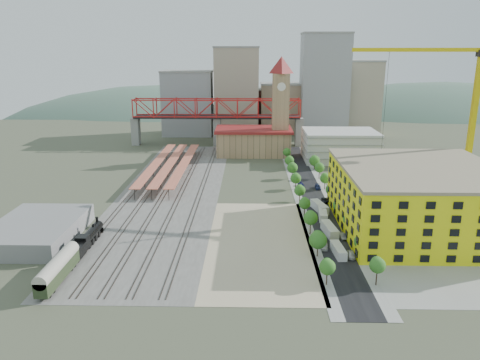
{
  "coord_description": "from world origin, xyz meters",
  "views": [
    {
      "loc": [
        -6.78,
        -149.85,
        50.57
      ],
      "look_at": [
        -9.98,
        -3.62,
        10.0
      ],
      "focal_mm": 35.0,
      "sensor_mm": 36.0,
      "label": 1
    }
  ],
  "objects_px": {
    "locomotive": "(87,239)",
    "tower_crane": "(464,94)",
    "coach": "(58,269)",
    "site_trailer_a": "(338,251)",
    "site_trailer_c": "(323,215)",
    "clock_tower": "(281,97)",
    "site_trailer_b": "(330,230)",
    "site_trailer_d": "(319,207)",
    "construction_building": "(418,198)",
    "car_0": "(324,246)"
  },
  "relations": [
    {
      "from": "locomotive",
      "to": "site_trailer_c",
      "type": "xyz_separation_m",
      "value": [
        66.0,
        23.22,
        -0.86
      ]
    },
    {
      "from": "locomotive",
      "to": "car_0",
      "type": "bearing_deg",
      "value": -0.26
    },
    {
      "from": "construction_building",
      "to": "site_trailer_d",
      "type": "xyz_separation_m",
      "value": [
        -26.0,
        15.24,
        -8.06
      ]
    },
    {
      "from": "site_trailer_c",
      "to": "clock_tower",
      "type": "bearing_deg",
      "value": 99.43
    },
    {
      "from": "car_0",
      "to": "coach",
      "type": "bearing_deg",
      "value": -154.77
    },
    {
      "from": "clock_tower",
      "to": "construction_building",
      "type": "distance_m",
      "value": 107.36
    },
    {
      "from": "site_trailer_a",
      "to": "car_0",
      "type": "xyz_separation_m",
      "value": [
        -3.0,
        3.57,
        -0.43
      ]
    },
    {
      "from": "site_trailer_b",
      "to": "tower_crane",
      "type": "bearing_deg",
      "value": 28.03
    },
    {
      "from": "locomotive",
      "to": "site_trailer_a",
      "type": "relative_size",
      "value": 2.58
    },
    {
      "from": "tower_crane",
      "to": "site_trailer_b",
      "type": "xyz_separation_m",
      "value": [
        -48.44,
        -34.3,
        -35.33
      ]
    },
    {
      "from": "locomotive",
      "to": "car_0",
      "type": "height_order",
      "value": "locomotive"
    },
    {
      "from": "clock_tower",
      "to": "coach",
      "type": "distance_m",
      "value": 148.84
    },
    {
      "from": "site_trailer_a",
      "to": "site_trailer_b",
      "type": "xyz_separation_m",
      "value": [
        0.0,
        13.94,
        0.16
      ]
    },
    {
      "from": "clock_tower",
      "to": "tower_crane",
      "type": "distance_m",
      "value": 90.81
    },
    {
      "from": "construction_building",
      "to": "site_trailer_d",
      "type": "bearing_deg",
      "value": 149.62
    },
    {
      "from": "locomotive",
      "to": "site_trailer_d",
      "type": "bearing_deg",
      "value": 24.68
    },
    {
      "from": "locomotive",
      "to": "tower_crane",
      "type": "relative_size",
      "value": 0.38
    },
    {
      "from": "construction_building",
      "to": "car_0",
      "type": "distance_m",
      "value": 33.94
    },
    {
      "from": "construction_building",
      "to": "car_0",
      "type": "xyz_separation_m",
      "value": [
        -29.0,
        -15.37,
        -8.64
      ]
    },
    {
      "from": "site_trailer_c",
      "to": "car_0",
      "type": "relative_size",
      "value": 2.03
    },
    {
      "from": "construction_building",
      "to": "site_trailer_a",
      "type": "xyz_separation_m",
      "value": [
        -26.0,
        -18.94,
        -8.21
      ]
    },
    {
      "from": "clock_tower",
      "to": "construction_building",
      "type": "height_order",
      "value": "clock_tower"
    },
    {
      "from": "clock_tower",
      "to": "coach",
      "type": "xyz_separation_m",
      "value": [
        -58.0,
        -134.68,
        -25.55
      ]
    },
    {
      "from": "tower_crane",
      "to": "site_trailer_a",
      "type": "height_order",
      "value": "tower_crane"
    },
    {
      "from": "coach",
      "to": "site_trailer_b",
      "type": "distance_m",
      "value": 72.39
    },
    {
      "from": "clock_tower",
      "to": "site_trailer_a",
      "type": "xyz_separation_m",
      "value": [
        8.0,
        -118.94,
        -27.5
      ]
    },
    {
      "from": "clock_tower",
      "to": "tower_crane",
      "type": "xyz_separation_m",
      "value": [
        56.44,
        -70.7,
        8.0
      ]
    },
    {
      "from": "site_trailer_a",
      "to": "locomotive",
      "type": "bearing_deg",
      "value": 171.95
    },
    {
      "from": "coach",
      "to": "locomotive",
      "type": "bearing_deg",
      "value": 90.0
    },
    {
      "from": "construction_building",
      "to": "site_trailer_c",
      "type": "bearing_deg",
      "value": 162.63
    },
    {
      "from": "tower_crane",
      "to": "car_0",
      "type": "distance_m",
      "value": 77.02
    },
    {
      "from": "coach",
      "to": "site_trailer_a",
      "type": "relative_size",
      "value": 2.15
    },
    {
      "from": "tower_crane",
      "to": "site_trailer_a",
      "type": "xyz_separation_m",
      "value": [
        -48.44,
        -48.24,
        -35.5
      ]
    },
    {
      "from": "coach",
      "to": "site_trailer_d",
      "type": "height_order",
      "value": "coach"
    },
    {
      "from": "locomotive",
      "to": "site_trailer_b",
      "type": "height_order",
      "value": "locomotive"
    },
    {
      "from": "construction_building",
      "to": "coach",
      "type": "bearing_deg",
      "value": -159.34
    },
    {
      "from": "coach",
      "to": "tower_crane",
      "type": "distance_m",
      "value": 135.33
    },
    {
      "from": "construction_building",
      "to": "locomotive",
      "type": "xyz_separation_m",
      "value": [
        -92.0,
        -15.09,
        -7.3
      ]
    },
    {
      "from": "car_0",
      "to": "construction_building",
      "type": "bearing_deg",
      "value": 36.12
    },
    {
      "from": "site_trailer_b",
      "to": "site_trailer_c",
      "type": "relative_size",
      "value": 1.09
    },
    {
      "from": "site_trailer_b",
      "to": "site_trailer_c",
      "type": "height_order",
      "value": "site_trailer_b"
    },
    {
      "from": "coach",
      "to": "tower_crane",
      "type": "bearing_deg",
      "value": 29.21
    },
    {
      "from": "site_trailer_a",
      "to": "site_trailer_d",
      "type": "distance_m",
      "value": 34.18
    },
    {
      "from": "site_trailer_a",
      "to": "car_0",
      "type": "distance_m",
      "value": 4.68
    },
    {
      "from": "site_trailer_a",
      "to": "coach",
      "type": "bearing_deg",
      "value": -171.29
    },
    {
      "from": "clock_tower",
      "to": "site_trailer_b",
      "type": "bearing_deg",
      "value": -85.64
    },
    {
      "from": "coach",
      "to": "construction_building",
      "type": "bearing_deg",
      "value": 20.66
    },
    {
      "from": "clock_tower",
      "to": "site_trailer_c",
      "type": "xyz_separation_m",
      "value": [
        8.0,
        -91.86,
        -27.45
      ]
    },
    {
      "from": "site_trailer_b",
      "to": "site_trailer_d",
      "type": "xyz_separation_m",
      "value": [
        0.0,
        20.24,
        -0.01
      ]
    },
    {
      "from": "site_trailer_c",
      "to": "site_trailer_d",
      "type": "xyz_separation_m",
      "value": [
        0.0,
        7.11,
        0.1
      ]
    }
  ]
}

